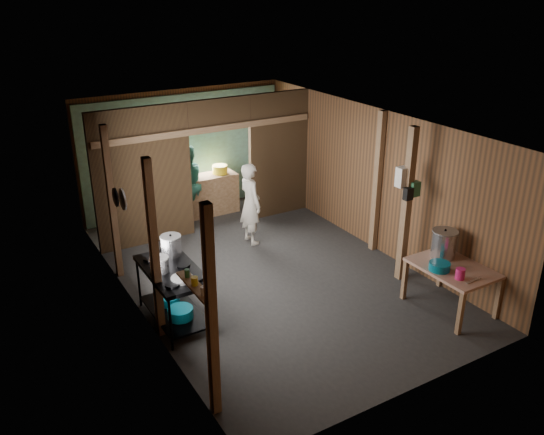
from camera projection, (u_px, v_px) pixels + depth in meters
floor at (266, 273)px, 9.64m from camera, size 4.50×7.00×0.00m
ceiling at (265, 123)px, 8.63m from camera, size 4.50×7.00×0.00m
wall_back at (183, 151)px, 11.91m from camera, size 4.50×0.00×2.60m
wall_front at (420, 299)px, 6.36m from camera, size 4.50×0.00×2.60m
wall_left at (131, 231)px, 8.08m from camera, size 0.00×7.00×2.60m
wall_right at (373, 179)px, 10.19m from camera, size 0.00×7.00×2.60m
partition_left at (143, 178)px, 10.26m from camera, size 1.85×0.10×2.60m
partition_right at (278, 155)px, 11.62m from camera, size 1.35×0.10×2.60m
partition_header at (219, 114)px, 10.61m from camera, size 1.30×0.10×0.60m
turquoise_panel at (185, 153)px, 11.88m from camera, size 4.40×0.06×2.50m
back_counter at (209, 194)px, 11.95m from camera, size 1.20×0.50×0.85m
wall_clock at (195, 122)px, 11.71m from camera, size 0.20×0.03×0.20m
post_left_a at (211, 315)px, 6.05m from camera, size 0.10×0.12×2.60m
post_left_b at (154, 251)px, 7.48m from camera, size 0.10×0.12×2.60m
post_left_c at (112, 204)px, 9.06m from camera, size 0.10×0.12×2.60m
post_right at (377, 183)px, 10.00m from camera, size 0.10×0.12×2.60m
post_free at (406, 206)px, 8.97m from camera, size 0.12×0.12×2.60m
cross_beam at (208, 129)px, 10.55m from camera, size 4.40×0.12×0.12m
pan_lid_big at (123, 199)px, 8.28m from camera, size 0.03×0.34×0.34m
pan_lid_small at (115, 197)px, 8.63m from camera, size 0.03×0.30×0.30m
wall_shelf at (195, 286)px, 6.42m from camera, size 0.14×0.80×0.03m
jar_white at (204, 291)px, 6.20m from camera, size 0.07×0.07×0.10m
jar_yellow at (195, 281)px, 6.40m from camera, size 0.08×0.08×0.10m
jar_green at (187, 273)px, 6.57m from camera, size 0.06×0.06×0.10m
bag_white at (403, 177)px, 8.82m from camera, size 0.22×0.15×0.32m
bag_green at (414, 189)px, 8.84m from camera, size 0.16×0.12×0.24m
bag_black at (408, 194)px, 8.78m from camera, size 0.14×0.10×0.20m
gas_range at (174, 295)px, 8.12m from camera, size 0.74×1.44×0.85m
prep_table at (450, 288)px, 8.46m from camera, size 0.88×1.21×0.71m
stove_pot_large at (171, 246)px, 8.34m from camera, size 0.35×0.35×0.32m
stove_pot_med at (159, 265)px, 7.86m from camera, size 0.36×0.36×0.24m
frying_pan at (182, 279)px, 7.65m from camera, size 0.49×0.60×0.07m
blue_tub_front at (180, 313)px, 8.03m from camera, size 0.37×0.37×0.15m
blue_tub_back at (169, 300)px, 8.38m from camera, size 0.31×0.31×0.13m
stock_pot at (444, 244)px, 8.54m from camera, size 0.47×0.47×0.46m
wash_basin at (440, 266)px, 8.20m from camera, size 0.38×0.38×0.12m
pink_bucket at (460, 274)px, 7.95m from camera, size 0.17×0.17×0.16m
knife at (474, 280)px, 7.92m from camera, size 0.30×0.05×0.01m
yellow_tub at (220, 169)px, 11.88m from camera, size 0.32×0.32×0.18m
cook at (250, 204)px, 10.49m from camera, size 0.38×0.58×1.56m
worker_back at (187, 183)px, 11.54m from camera, size 0.88×0.75×1.57m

